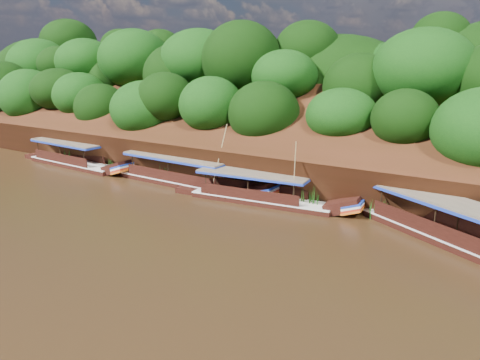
% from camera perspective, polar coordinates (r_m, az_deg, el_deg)
% --- Properties ---
extents(ground, '(160.00, 160.00, 0.00)m').
position_cam_1_polar(ground, '(29.78, -1.33, -7.43)').
color(ground, black).
rests_on(ground, ground).
extents(riverbank, '(120.00, 30.06, 19.40)m').
position_cam_1_polar(riverbank, '(49.00, 13.70, 3.36)').
color(riverbank, '#321A0B').
rests_on(riverbank, ground).
extents(boat_0, '(15.43, 10.05, 6.65)m').
position_cam_1_polar(boat_0, '(31.30, 26.16, -6.71)').
color(boat_0, black).
rests_on(boat_0, ground).
extents(boat_1, '(13.94, 3.52, 5.82)m').
position_cam_1_polar(boat_1, '(36.84, 3.63, -2.15)').
color(boat_1, black).
rests_on(boat_1, ground).
extents(boat_2, '(16.53, 3.00, 6.44)m').
position_cam_1_polar(boat_2, '(41.85, -5.99, -0.05)').
color(boat_2, black).
rests_on(boat_2, ground).
extents(boat_3, '(14.56, 3.10, 3.07)m').
position_cam_1_polar(boat_3, '(51.98, -19.12, 2.14)').
color(boat_3, black).
rests_on(boat_3, ground).
extents(reeds, '(49.15, 2.39, 1.84)m').
position_cam_1_polar(reeds, '(38.79, 2.17, -0.79)').
color(reeds, '#225F17').
rests_on(reeds, ground).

